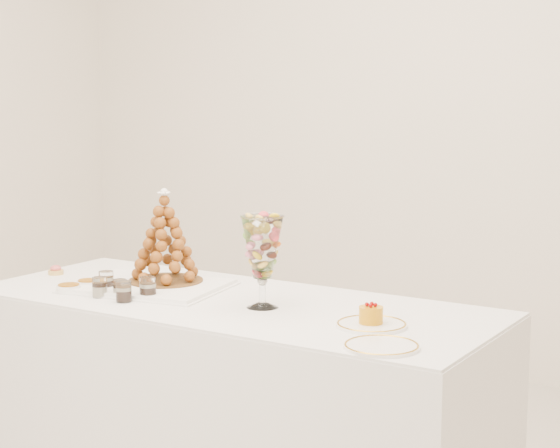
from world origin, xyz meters
The scene contains 15 objects.
buffet_table centered at (-0.07, 0.18, 0.36)m, with size 1.90×0.80×0.71m.
lace_tray centered at (-0.44, 0.19, 0.72)m, with size 0.53×0.40×0.02m, color white.
macaron_vase centered at (0.08, 0.15, 0.91)m, with size 0.14×0.14×0.31m.
cake_plate centered at (0.50, 0.10, 0.72)m, with size 0.22×0.22×0.01m, color white.
spare_plate centered at (0.63, -0.10, 0.72)m, with size 0.22×0.22×0.01m, color white.
pink_tart centered at (-0.92, 0.21, 0.73)m, with size 0.06×0.06×0.04m.
verrine_a centered at (-0.54, 0.08, 0.75)m, with size 0.05×0.05×0.07m, color white.
verrine_b centered at (-0.43, 0.02, 0.75)m, with size 0.05×0.05×0.06m, color white.
verrine_c centered at (-0.33, 0.05, 0.75)m, with size 0.06×0.06×0.08m, color white.
verrine_d centered at (-0.50, -0.01, 0.75)m, with size 0.05×0.05×0.07m, color white.
verrine_e centered at (-0.37, -0.03, 0.75)m, with size 0.05×0.05×0.07m, color white.
ramekin_back centered at (-0.64, 0.09, 0.73)m, with size 0.08×0.08×0.03m, color white.
ramekin_front centered at (-0.64, -0.01, 0.73)m, with size 0.09×0.09×0.03m, color white.
croquembouche centered at (-0.41, 0.26, 0.90)m, with size 0.28×0.28×0.35m.
mousse_cake centered at (0.50, 0.10, 0.75)m, with size 0.07×0.07×0.07m.
Camera 1 is at (1.69, -2.45, 1.44)m, focal length 60.00 mm.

